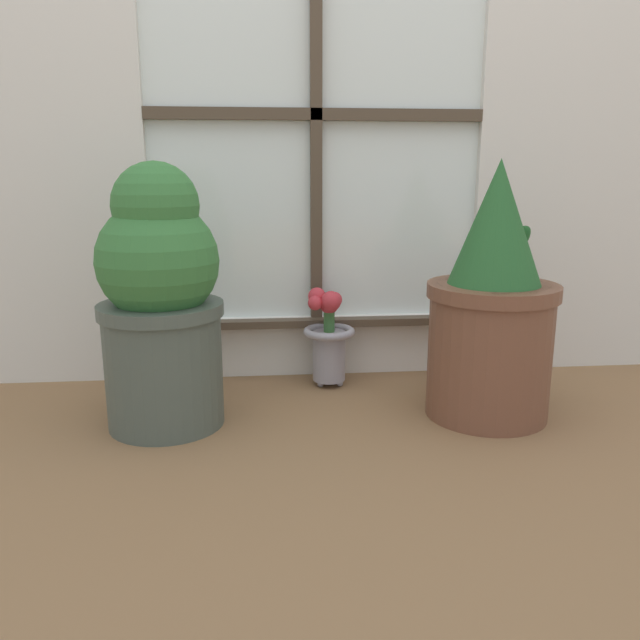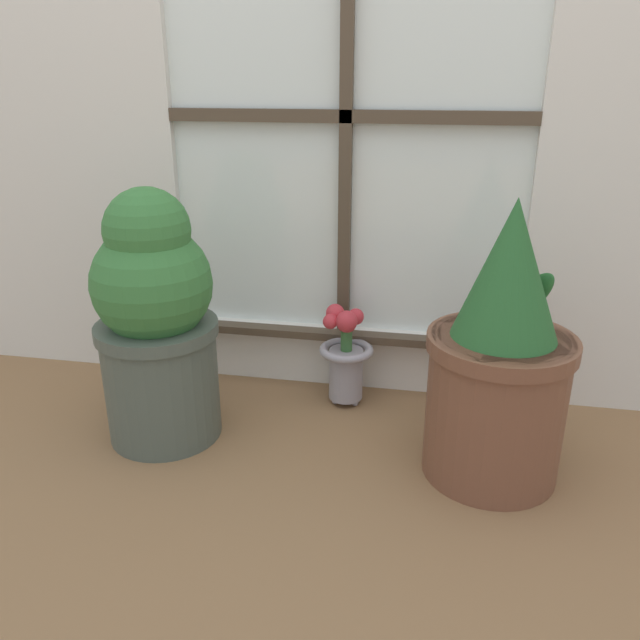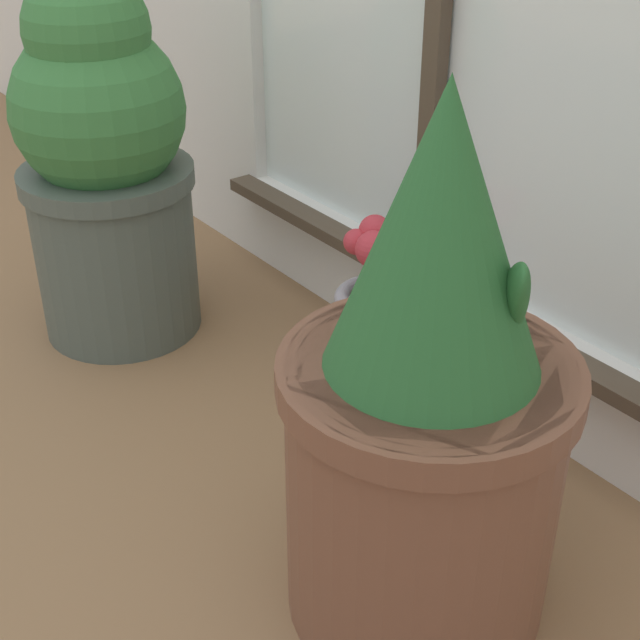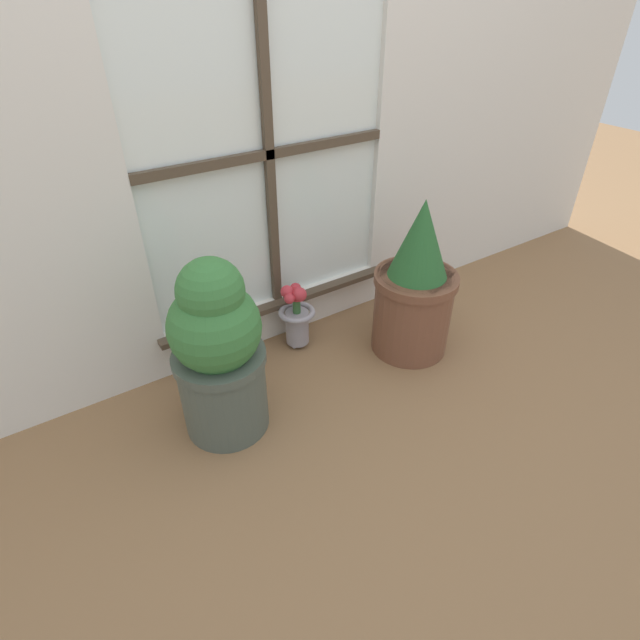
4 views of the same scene
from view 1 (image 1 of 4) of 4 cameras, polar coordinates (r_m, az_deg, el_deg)
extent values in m
plane|color=olive|center=(1.56, 1.63, -11.62)|extent=(10.00, 10.00, 0.00)
cube|color=silver|center=(2.09, -0.36, -2.20)|extent=(1.04, 0.05, 0.20)
cube|color=white|center=(2.04, -0.42, 18.23)|extent=(1.04, 0.02, 1.27)
cube|color=#4C3D2D|center=(2.01, -0.35, 18.30)|extent=(0.04, 0.02, 1.27)
cube|color=#4C3D2D|center=(2.01, -0.35, 18.30)|extent=(1.04, 0.02, 0.04)
cube|color=#4C3D2D|center=(2.03, -0.25, -0.20)|extent=(1.10, 0.06, 0.02)
cylinder|color=#4C564C|center=(1.70, -14.06, -3.97)|extent=(0.30, 0.30, 0.33)
cylinder|color=#4C564C|center=(1.66, -14.35, 0.96)|extent=(0.32, 0.32, 0.03)
cylinder|color=#38281E|center=(1.66, -14.37, 1.35)|extent=(0.28, 0.28, 0.01)
sphere|color=#387538|center=(1.64, -14.60, 5.23)|extent=(0.31, 0.31, 0.31)
sphere|color=#387538|center=(1.62, -14.80, 10.10)|extent=(0.22, 0.22, 0.22)
ellipsoid|color=#387538|center=(1.56, -16.19, 4.17)|extent=(0.17, 0.08, 0.25)
cylinder|color=brown|center=(1.77, 15.20, -2.71)|extent=(0.33, 0.33, 0.37)
cylinder|color=brown|center=(1.73, 15.54, 2.60)|extent=(0.35, 0.35, 0.04)
cylinder|color=#38281E|center=(1.73, 15.57, 3.04)|extent=(0.30, 0.30, 0.01)
cone|color=#28602D|center=(1.71, 15.92, 8.59)|extent=(0.24, 0.24, 0.33)
ellipsoid|color=#28602D|center=(1.79, 16.74, 6.11)|extent=(0.14, 0.13, 0.17)
sphere|color=#99939E|center=(2.03, 0.70, -5.32)|extent=(0.02, 0.02, 0.02)
sphere|color=#99939E|center=(1.97, -0.07, -5.87)|extent=(0.02, 0.02, 0.02)
sphere|color=#99939E|center=(1.98, 1.82, -5.81)|extent=(0.02, 0.02, 0.02)
cylinder|color=#99939E|center=(1.97, 0.83, -3.29)|extent=(0.10, 0.10, 0.16)
torus|color=#99939E|center=(1.95, 0.84, -1.08)|extent=(0.16, 0.16, 0.02)
cylinder|color=#386633|center=(1.93, 0.84, 0.16)|extent=(0.03, 0.03, 0.09)
sphere|color=#C6333D|center=(1.93, 0.84, 1.45)|extent=(0.06, 0.06, 0.06)
sphere|color=#C6333D|center=(1.97, 1.32, 1.87)|extent=(0.05, 0.05, 0.05)
sphere|color=#C6333D|center=(1.93, -0.28, 2.17)|extent=(0.06, 0.06, 0.06)
sphere|color=#C6333D|center=(1.90, -0.45, 1.56)|extent=(0.04, 0.04, 0.04)
sphere|color=#C6333D|center=(1.90, 1.00, 1.73)|extent=(0.06, 0.06, 0.06)
camera|label=2|loc=(0.56, 69.32, 35.16)|focal=35.00mm
camera|label=3|loc=(1.58, 47.79, 18.60)|focal=50.00mm
camera|label=4|loc=(1.06, -84.54, 46.45)|focal=28.00mm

